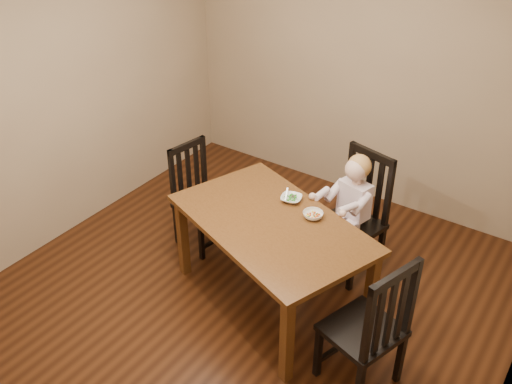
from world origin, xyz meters
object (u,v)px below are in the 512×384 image
Objects in this scene: toddler at (352,204)px; bowl_peas at (291,199)px; chair_child at (355,216)px; chair_left at (199,198)px; bowl_veg at (313,215)px; dining_table at (271,231)px; chair_right at (370,328)px.

toddler is 0.55m from bowl_peas.
chair_child is 1.12× the size of chair_left.
bowl_peas is 1.06× the size of bowl_veg.
chair_left is (-1.34, -0.46, -0.06)m from chair_child.
bowl_peas is at bearing 64.17° from chair_child.
chair_left reaches higher than bowl_peas.
chair_child is 1.88× the size of toddler.
toddler is at bearing 47.40° from bowl_peas.
dining_table is at bearing -85.49° from bowl_peas.
bowl_veg is (0.26, -0.11, 0.00)m from bowl_peas.
chair_child is 1.01× the size of chair_right.
chair_right reaches higher than bowl_veg.
toddler is at bearing 78.71° from bowl_veg.
chair_right is 1.86× the size of toddler.
toddler reaches higher than bowl_peas.
toddler is (-0.67, 1.07, 0.16)m from chair_right.
bowl_veg reaches higher than bowl_peas.
chair_right is 7.06× the size of bowl_veg.
chair_right is (0.66, -1.12, -0.00)m from chair_child.
chair_right is (1.00, -0.34, -0.17)m from dining_table.
bowl_peas reaches higher than dining_table.
chair_right is at bearing 81.40° from chair_left.
dining_table is at bearing 88.38° from chair_right.
chair_left is at bearing 175.74° from bowl_veg.
bowl_veg is at bearing 43.39° from dining_table.
chair_child is 1.42m from chair_left.
toddler is at bearing 49.39° from chair_right.
bowl_veg is (-0.77, 0.57, 0.29)m from chair_right.
chair_child reaches higher than chair_right.
bowl_peas is (-0.37, -0.45, 0.28)m from chair_child.
toddler reaches higher than bowl_veg.
chair_left is 6.35× the size of bowl_veg.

